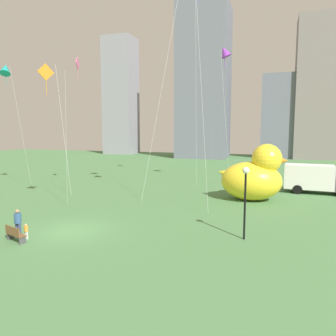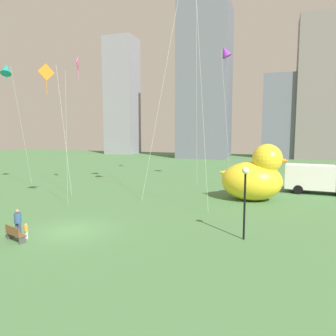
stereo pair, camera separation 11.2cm
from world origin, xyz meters
name	(u,v)px [view 1 (the left image)]	position (x,y,z in m)	size (l,w,h in m)	color
ground_plane	(71,231)	(0.00, 0.00, 0.00)	(140.00, 140.00, 0.00)	#4B7B48
park_bench	(15,234)	(-1.84, -2.66, 0.47)	(1.54, 0.89, 0.90)	brown
person_adult	(18,221)	(-2.36, -1.85, 0.91)	(0.40, 0.40, 1.64)	#38476B
person_child	(26,230)	(-1.59, -2.06, 0.50)	(0.22, 0.22, 0.90)	silver
giant_inflatable_duck	(254,176)	(10.23, 12.76, 2.17)	(6.16, 3.95, 5.11)	yellow
lamppost	(245,187)	(10.41, 1.90, 3.05)	(0.40, 0.40, 4.22)	black
box_truck	(316,179)	(15.99, 18.07, 1.45)	(6.49, 2.75, 2.85)	white
city_skyline	(225,94)	(0.43, 60.16, 14.76)	(56.16, 17.25, 34.18)	gray
kite_orange	(47,78)	(-4.61, 4.10, 10.18)	(2.19, 2.40, 11.28)	silver
kite_pink	(76,70)	(-7.22, 11.71, 12.28)	(2.79, 3.00, 13.57)	silver
kite_blue	(197,4)	(3.31, 19.25, 20.04)	(0.34, 1.27, 22.29)	silver
kite_purple	(225,52)	(6.38, 19.43, 14.73)	(1.78, 1.65, 15.50)	silver
kite_teal	(5,69)	(-14.92, 10.41, 12.58)	(2.51, 2.77, 13.35)	silver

